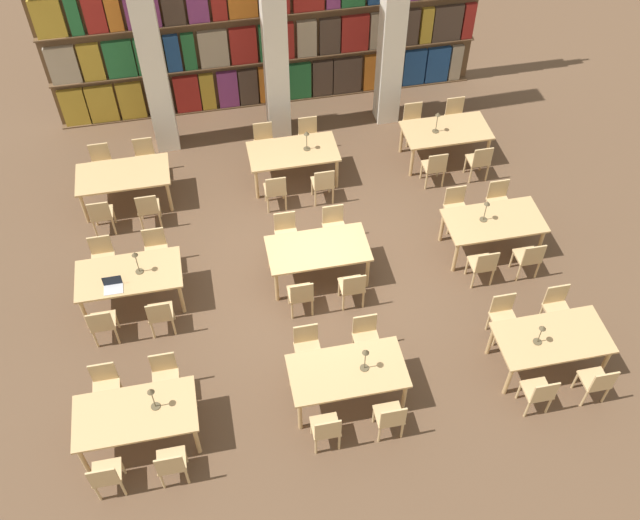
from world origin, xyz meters
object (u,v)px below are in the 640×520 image
at_px(reading_table_3, 129,277).
at_px(reading_table_7, 293,154).
at_px(chair_21, 456,207).
at_px(chair_24, 101,214).
at_px(chair_10, 597,382).
at_px(chair_16, 301,295).
at_px(chair_7, 366,336).
at_px(chair_9, 503,316).
at_px(chair_4, 326,429).
at_px(reading_table_1, 347,373).
at_px(reading_table_0, 136,416).
at_px(chair_18, 352,287).
at_px(desk_lamp_3, 136,259).
at_px(pillar_left, 144,20).
at_px(chair_20, 483,265).
at_px(reading_table_4, 318,251).
at_px(pillar_center, 273,7).
at_px(chair_26, 148,208).
at_px(chair_14, 160,314).
at_px(chair_0, 106,476).
at_px(chair_11, 557,307).
at_px(chair_32, 435,167).
at_px(desk_lamp_0, 152,395).
at_px(desk_lamp_2, 541,331).
at_px(chair_35, 455,116).
at_px(chair_13, 103,257).
at_px(reading_table_5, 494,223).
at_px(reading_table_6, 123,177).
at_px(reading_table_2, 552,340).
at_px(chair_5, 307,346).
at_px(chair_6, 390,417).
at_px(chair_19, 334,226).
at_px(chair_31, 309,136).
at_px(laptop, 113,287).
at_px(chair_28, 275,190).
at_px(desk_lamp_6, 437,119).
at_px(chair_23, 498,200).
at_px(chair_17, 286,233).
at_px(chair_3, 165,375).
at_px(chair_15, 156,249).
at_px(desk_lamp_1, 365,356).
at_px(chair_12, 103,323).
at_px(desk_lamp_5, 307,137).
at_px(chair_33, 413,122).
at_px(reading_table_8, 446,133).
at_px(chair_34, 479,161).

xyz_separation_m(reading_table_3, reading_table_7, (3.35, 2.66, 0.00)).
relative_size(chair_21, chair_24, 1.00).
height_order(chair_10, chair_16, same).
relative_size(chair_7, chair_9, 1.00).
bearing_deg(chair_4, chair_21, 50.49).
bearing_deg(reading_table_1, chair_10, -11.81).
distance_m(reading_table_0, reading_table_7, 6.35).
bearing_deg(chair_18, desk_lamp_3, 167.05).
xyz_separation_m(pillar_left, chair_20, (5.36, -5.14, -2.52)).
bearing_deg(reading_table_4, chair_21, 15.48).
bearing_deg(pillar_center, chair_26, -140.00).
distance_m(chair_14, desk_lamp_3, 1.02).
height_order(chair_0, chair_11, same).
relative_size(chair_16, chair_32, 1.00).
relative_size(desk_lamp_0, desk_lamp_2, 1.12).
xyz_separation_m(chair_4, chair_35, (4.34, 6.88, 0.00)).
distance_m(chair_13, chair_26, 1.41).
distance_m(chair_13, reading_table_5, 7.19).
xyz_separation_m(chair_4, reading_table_6, (-2.82, 6.06, 0.20)).
bearing_deg(reading_table_2, chair_4, -169.42).
bearing_deg(chair_14, chair_24, 110.38).
relative_size(desk_lamp_3, chair_24, 0.56).
height_order(chair_5, chair_6, same).
bearing_deg(chair_19, chair_31, -90.78).
relative_size(laptop, reading_table_4, 0.18).
bearing_deg(chair_6, chair_28, 99.63).
relative_size(chair_10, desk_lamp_6, 1.84).
height_order(chair_0, desk_lamp_3, desk_lamp_3).
bearing_deg(chair_11, reading_table_0, 6.57).
distance_m(chair_23, reading_table_6, 7.38).
xyz_separation_m(chair_9, chair_21, (0.06, 2.68, 0.00)).
bearing_deg(chair_23, reading_table_6, -14.95).
height_order(chair_16, reading_table_6, chair_16).
bearing_deg(chair_4, chair_17, 88.69).
bearing_deg(chair_3, chair_10, 167.52).
xyz_separation_m(chair_26, desk_lamp_6, (6.00, 0.80, 0.62)).
bearing_deg(reading_table_0, chair_15, 83.01).
relative_size(desk_lamp_1, chair_12, 0.55).
bearing_deg(desk_lamp_5, chair_19, -85.74).
distance_m(chair_15, chair_33, 6.30).
bearing_deg(chair_15, chair_0, 78.02).
bearing_deg(reading_table_4, desk_lamp_1, -85.50).
distance_m(chair_24, chair_35, 7.80).
height_order(desk_lamp_0, chair_6, desk_lamp_0).
distance_m(chair_7, chair_16, 1.40).
xyz_separation_m(chair_10, chair_11, (0.00, 1.52, 0.00)).
xyz_separation_m(chair_21, reading_table_8, (0.42, 1.96, 0.20)).
bearing_deg(chair_33, chair_34, 122.25).
bearing_deg(reading_table_6, chair_24, -121.62).
relative_size(pillar_left, reading_table_6, 3.31).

